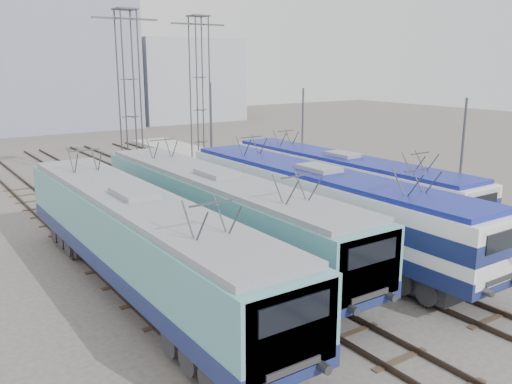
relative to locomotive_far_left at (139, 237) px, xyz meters
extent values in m
plane|color=#514C47|center=(6.75, -4.62, -2.34)|extent=(160.00, 160.00, 0.00)
cube|color=#9E9E99|center=(16.95, 3.38, -2.19)|extent=(4.00, 70.00, 0.30)
cube|color=navy|center=(0.00, 0.23, -0.90)|extent=(2.98, 18.85, 0.63)
cube|color=teal|center=(0.00, 0.23, 0.35)|extent=(2.93, 18.85, 1.88)
cube|color=teal|center=(0.00, -8.83, 0.16)|extent=(2.70, 0.73, 2.14)
cube|color=gray|center=(0.00, 0.23, 1.40)|extent=(2.70, 18.09, 0.21)
cube|color=#262628|center=(0.00, -6.05, -1.69)|extent=(2.20, 3.77, 0.71)
cube|color=#262628|center=(0.00, 6.51, -1.69)|extent=(2.20, 3.77, 0.71)
cube|color=navy|center=(4.50, 1.98, -0.92)|extent=(2.93, 18.54, 0.62)
cube|color=teal|center=(4.50, 1.98, 0.31)|extent=(2.88, 18.54, 1.85)
cube|color=teal|center=(4.50, -6.92, 0.13)|extent=(2.65, 0.72, 2.10)
cube|color=gray|center=(4.50, 1.98, 1.34)|extent=(2.65, 17.80, 0.21)
cube|color=#262628|center=(4.50, -4.20, -1.70)|extent=(2.16, 3.71, 0.70)
cube|color=#262628|center=(4.50, 8.16, -1.70)|extent=(2.16, 3.71, 0.70)
cube|color=navy|center=(9.00, 0.41, -0.93)|extent=(2.92, 18.46, 0.62)
cube|color=white|center=(9.00, 0.41, 0.30)|extent=(2.87, 18.46, 1.85)
cube|color=navy|center=(9.00, 0.41, 0.25)|extent=(2.91, 18.48, 0.72)
cube|color=white|center=(9.00, -8.46, 0.12)|extent=(2.64, 0.72, 2.09)
cube|color=navy|center=(9.00, 0.41, 1.33)|extent=(2.64, 17.72, 0.21)
cube|color=#262628|center=(9.00, -5.75, -1.70)|extent=(2.15, 3.69, 0.69)
cube|color=#262628|center=(9.00, 6.56, -1.70)|extent=(2.15, 3.69, 0.69)
cube|color=navy|center=(13.50, 3.56, -1.00)|extent=(2.75, 17.37, 0.58)
cube|color=white|center=(13.50, 3.56, 0.16)|extent=(2.70, 17.37, 1.74)
cube|color=navy|center=(13.50, 3.56, 0.11)|extent=(2.74, 17.39, 0.68)
cube|color=white|center=(13.50, -4.79, -0.02)|extent=(2.49, 0.68, 1.97)
cube|color=navy|center=(13.50, 3.56, 1.12)|extent=(2.49, 16.67, 0.19)
cube|color=#262628|center=(13.50, -2.23, -1.73)|extent=(2.03, 3.47, 0.65)
cube|color=#262628|center=(13.50, 9.34, -1.73)|extent=(2.03, 3.47, 0.65)
cylinder|color=#3F4247|center=(6.20, 16.83, 3.66)|extent=(0.10, 0.10, 12.00)
cylinder|color=#3F4247|center=(7.30, 16.83, 3.66)|extent=(0.10, 0.10, 12.00)
cylinder|color=#3F4247|center=(6.20, 17.93, 3.66)|extent=(0.10, 0.10, 12.00)
cylinder|color=#3F4247|center=(7.30, 17.93, 3.66)|extent=(0.10, 0.10, 12.00)
cube|color=#3F4247|center=(6.75, 17.38, 9.06)|extent=(4.50, 0.12, 0.12)
cylinder|color=#3F4247|center=(12.70, 18.83, 3.66)|extent=(0.10, 0.10, 12.00)
cylinder|color=#3F4247|center=(13.80, 18.83, 3.66)|extent=(0.10, 0.10, 12.00)
cylinder|color=#3F4247|center=(12.70, 19.93, 3.66)|extent=(0.10, 0.10, 12.00)
cylinder|color=#3F4247|center=(13.80, 19.93, 3.66)|extent=(0.10, 0.10, 12.00)
cube|color=#3F4247|center=(13.25, 19.38, 9.06)|extent=(4.50, 0.12, 0.12)
cylinder|color=#3F4247|center=(15.35, -2.62, 1.16)|extent=(0.12, 0.12, 7.00)
cylinder|color=#3F4247|center=(15.35, 9.38, 1.16)|extent=(0.12, 0.12, 7.00)
cylinder|color=#3F4247|center=(15.35, 21.38, 1.16)|extent=(0.12, 0.12, 7.00)
cube|color=gray|center=(10.75, 57.38, 6.66)|extent=(22.00, 14.00, 18.00)
cube|color=#929AA2|center=(30.75, 57.38, 3.66)|extent=(16.00, 12.00, 12.00)
camera|label=1|loc=(-7.18, -18.11, 6.25)|focal=38.00mm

